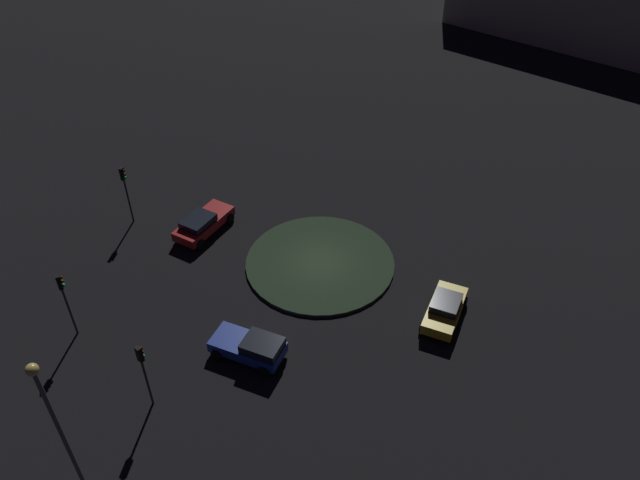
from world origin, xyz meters
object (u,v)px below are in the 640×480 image
at_px(traffic_light_northeast, 64,293).
at_px(car_red, 203,223).
at_px(traffic_light_east, 125,184).
at_px(traffic_light_northeast_near, 143,364).
at_px(streetlamp_north, 55,420).
at_px(car_yellow, 445,309).
at_px(car_blue, 251,347).

bearing_deg(traffic_light_northeast, car_red, 34.27).
height_order(traffic_light_east, traffic_light_northeast_near, traffic_light_east).
bearing_deg(traffic_light_northeast_near, traffic_light_east, 55.09).
bearing_deg(car_red, streetlamp_north, -157.15).
xyz_separation_m(traffic_light_northeast, traffic_light_northeast_near, (-6.26, 3.19, -0.11)).
bearing_deg(traffic_light_east, car_yellow, -5.56).
bearing_deg(car_yellow, streetlamp_north, -34.90).
xyz_separation_m(car_blue, streetlamp_north, (4.30, 9.31, 4.80)).
height_order(traffic_light_east, traffic_light_northeast, traffic_light_northeast).
relative_size(car_blue, streetlamp_north, 0.47).
distance_m(car_blue, traffic_light_east, 15.24).
bearing_deg(car_yellow, traffic_light_northeast_near, -45.88).
bearing_deg(streetlamp_north, car_red, -82.34).
xyz_separation_m(car_red, traffic_light_east, (5.16, 0.15, 2.32)).
xyz_separation_m(car_yellow, traffic_light_northeast_near, (13.46, 9.67, 2.24)).
height_order(car_blue, streetlamp_north, streetlamp_north).
bearing_deg(car_red, traffic_light_northeast_near, -152.10).
bearing_deg(car_yellow, car_blue, -51.91).
xyz_separation_m(car_blue, traffic_light_northeast, (10.03, 0.96, 2.34)).
bearing_deg(traffic_light_northeast, car_yellow, -20.09).
distance_m(car_blue, streetlamp_north, 11.32).
height_order(car_yellow, streetlamp_north, streetlamp_north).
bearing_deg(streetlamp_north, car_yellow, -133.32).
xyz_separation_m(car_yellow, car_red, (16.49, -3.78, 0.02)).
bearing_deg(car_red, traffic_light_east, 106.81).
height_order(car_yellow, traffic_light_east, traffic_light_east).
height_order(traffic_light_northeast, traffic_light_northeast_near, traffic_light_northeast).
bearing_deg(traffic_light_northeast_near, car_yellow, -30.84).
height_order(car_blue, traffic_light_northeast_near, traffic_light_northeast_near).
distance_m(car_yellow, traffic_light_east, 22.08).
xyz_separation_m(traffic_light_east, traffic_light_northeast_near, (-8.20, 13.31, -0.09)).
xyz_separation_m(car_red, streetlamp_north, (-2.50, 18.61, 4.79)).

